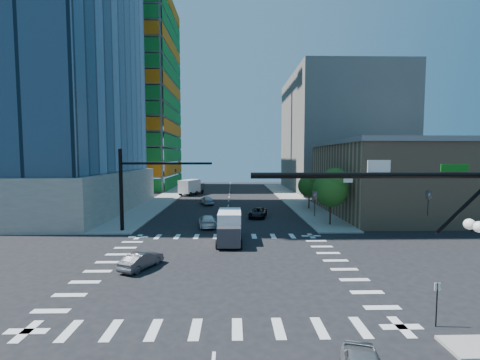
{
  "coord_description": "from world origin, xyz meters",
  "views": [
    {
      "loc": [
        0.81,
        -23.86,
        8.28
      ],
      "look_at": [
        1.51,
        8.0,
        5.97
      ],
      "focal_mm": 24.0,
      "sensor_mm": 36.0,
      "label": 1
    }
  ],
  "objects": [
    {
      "name": "road_markings",
      "position": [
        0.0,
        0.0,
        0.01
      ],
      "size": [
        20.0,
        20.0,
        0.01
      ],
      "primitive_type": "cube",
      "color": "silver",
      "rests_on": "ground"
    },
    {
      "name": "construction_building",
      "position": [
        -27.41,
        61.93,
        24.61
      ],
      "size": [
        25.16,
        34.5,
        70.6
      ],
      "color": "slate",
      "rests_on": "ground"
    },
    {
      "name": "bg_building_ne",
      "position": [
        27.0,
        55.0,
        14.0
      ],
      "size": [
        24.0,
        30.0,
        28.0
      ],
      "primitive_type": "cube",
      "color": "#67605D",
      "rests_on": "ground"
    },
    {
      "name": "box_truck_near",
      "position": [
        0.46,
        6.54,
        1.3
      ],
      "size": [
        2.44,
        5.61,
        2.93
      ],
      "rotation": [
        0.0,
        0.0,
        -0.01
      ],
      "color": "black",
      "rests_on": "ground"
    },
    {
      "name": "commercial_building",
      "position": [
        25.0,
        22.0,
        5.31
      ],
      "size": [
        20.5,
        22.5,
        10.6
      ],
      "color": "#A4815F",
      "rests_on": "ground"
    },
    {
      "name": "signal_mast_se",
      "position": [
        10.6,
        -11.5,
        5.01
      ],
      "size": [
        10.51,
        2.48,
        9.0
      ],
      "color": "black",
      "rests_on": "sidewalk_se"
    },
    {
      "name": "car_sb_cross",
      "position": [
        -6.0,
        -0.4,
        0.61
      ],
      "size": [
        2.74,
        3.93,
        1.23
      ],
      "primitive_type": "imported",
      "rotation": [
        0.0,
        0.0,
        2.71
      ],
      "color": "#49494D",
      "rests_on": "ground"
    },
    {
      "name": "no_parking_sign",
      "position": [
        10.7,
        -9.0,
        1.38
      ],
      "size": [
        0.3,
        0.06,
        2.2
      ],
      "color": "black",
      "rests_on": "ground"
    },
    {
      "name": "sidewalk_ne",
      "position": [
        12.5,
        40.0,
        0.07
      ],
      "size": [
        5.0,
        60.0,
        0.15
      ],
      "primitive_type": "cube",
      "color": "gray",
      "rests_on": "ground"
    },
    {
      "name": "tree_north",
      "position": [
        12.93,
        25.9,
        3.99
      ],
      "size": [
        3.54,
        3.52,
        5.78
      ],
      "color": "#382316",
      "rests_on": "sidewalk_ne"
    },
    {
      "name": "car_nb_far",
      "position": [
        4.22,
        19.53,
        0.65
      ],
      "size": [
        3.01,
        5.01,
        1.3
      ],
      "primitive_type": "imported",
      "rotation": [
        0.0,
        0.0,
        -0.19
      ],
      "color": "black",
      "rests_on": "ground"
    },
    {
      "name": "tree_south",
      "position": [
        12.63,
        13.9,
        4.69
      ],
      "size": [
        4.16,
        4.16,
        6.82
      ],
      "color": "#382316",
      "rests_on": "sidewalk_ne"
    },
    {
      "name": "ground",
      "position": [
        0.0,
        0.0,
        0.0
      ],
      "size": [
        160.0,
        160.0,
        0.0
      ],
      "primitive_type": "plane",
      "color": "black",
      "rests_on": "ground"
    },
    {
      "name": "signal_mast_nw",
      "position": [
        -10.0,
        11.5,
        5.49
      ],
      "size": [
        10.2,
        0.4,
        9.0
      ],
      "color": "black",
      "rests_on": "sidewalk_nw"
    },
    {
      "name": "sidewalk_nw",
      "position": [
        -12.5,
        40.0,
        0.07
      ],
      "size": [
        5.0,
        60.0,
        0.15
      ],
      "primitive_type": "cube",
      "color": "gray",
      "rests_on": "ground"
    },
    {
      "name": "car_sb_near",
      "position": [
        -2.21,
        13.67,
        0.69
      ],
      "size": [
        2.55,
        4.95,
        1.37
      ],
      "primitive_type": "imported",
      "rotation": [
        0.0,
        0.0,
        3.28
      ],
      "color": "silver",
      "rests_on": "ground"
    },
    {
      "name": "box_truck_far",
      "position": [
        -8.11,
        45.79,
        1.48
      ],
      "size": [
        5.02,
        6.95,
        3.35
      ],
      "rotation": [
        0.0,
        0.0,
        2.74
      ],
      "color": "black",
      "rests_on": "ground"
    },
    {
      "name": "car_sb_mid",
      "position": [
        -3.72,
        31.44,
        0.76
      ],
      "size": [
        3.07,
        4.81,
        1.52
      ],
      "primitive_type": "imported",
      "rotation": [
        0.0,
        0.0,
        3.45
      ],
      "color": "silver",
      "rests_on": "ground"
    }
  ]
}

